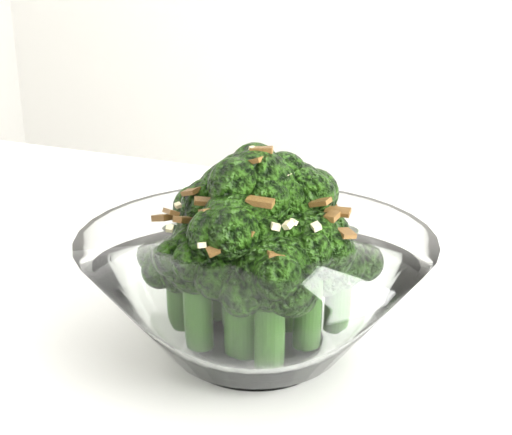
% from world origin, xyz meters
% --- Properties ---
extents(table, '(1.20, 0.80, 0.75)m').
position_xyz_m(table, '(-0.07, 0.02, 0.68)').
color(table, white).
rests_on(table, ground).
extents(broccoli_dish, '(0.21, 0.21, 0.13)m').
position_xyz_m(broccoli_dish, '(0.03, 0.04, 0.80)').
color(broccoli_dish, white).
rests_on(broccoli_dish, table).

